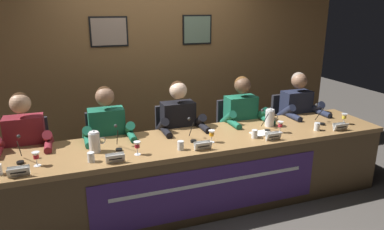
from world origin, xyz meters
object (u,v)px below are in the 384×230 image
(microphone_center, at_px, (192,134))
(document_stack_right, at_px, (262,133))
(nameplate_far_right, at_px, (340,127))
(chair_center, at_px, (175,145))
(microphone_far_left, at_px, (20,154))
(juice_glass_far_right, at_px, (344,117))
(panelist_right, at_px, (244,121))
(chair_far_left, at_px, (31,165))
(panelist_left, at_px, (108,137))
(water_cup_left, at_px, (91,158))
(juice_glass_far_left, at_px, (36,156))
(chair_right, at_px, (235,137))
(microphone_left, at_px, (118,142))
(nameplate_right, at_px, (273,136))
(panelist_far_left, at_px, (26,147))
(panelist_center, at_px, (180,129))
(chair_far_right, at_px, (288,130))
(water_cup_right, at_px, (254,134))
(water_pitcher_left_side, at_px, (95,142))
(nameplate_left, at_px, (115,158))
(juice_glass_right, at_px, (280,125))
(panelist_far_right, at_px, (299,114))
(microphone_right, at_px, (266,124))
(nameplate_far_left, at_px, (18,172))
(water_cup_far_right, at_px, (317,127))
(conference_table, at_px, (196,164))
(juice_glass_center, at_px, (212,134))
(chair_left, at_px, (108,155))
(juice_glass_left, at_px, (137,146))
(water_cup_center, at_px, (181,146))
(nameplate_center, at_px, (203,146))

(microphone_center, bearing_deg, document_stack_right, -5.01)
(nameplate_far_right, bearing_deg, chair_center, 151.21)
(microphone_far_left, height_order, juice_glass_far_right, microphone_far_left)
(chair_center, relative_size, panelist_right, 0.73)
(juice_glass_far_right, bearing_deg, panelist_right, 152.16)
(chair_far_left, height_order, panelist_left, panelist_left)
(water_cup_left, height_order, chair_center, chair_center)
(juice_glass_far_left, xyz_separation_m, chair_right, (2.20, 0.73, -0.38))
(microphone_left, bearing_deg, nameplate_right, -10.82)
(panelist_left, height_order, microphone_center, panelist_left)
(water_cup_left, height_order, nameplate_right, water_cup_left)
(chair_far_left, height_order, panelist_far_left, panelist_far_left)
(panelist_center, relative_size, chair_right, 1.36)
(chair_far_right, xyz_separation_m, juice_glass_far_right, (0.21, -0.72, 0.38))
(water_cup_right, bearing_deg, water_pitcher_left_side, 173.20)
(chair_center, relative_size, nameplate_far_right, 5.33)
(nameplate_left, bearing_deg, juice_glass_right, 5.38)
(panelist_far_right, height_order, nameplate_far_right, panelist_far_right)
(nameplate_far_right, height_order, juice_glass_far_right, juice_glass_far_right)
(microphone_far_left, distance_m, microphone_right, 2.38)
(nameplate_far_left, bearing_deg, panelist_far_right, 12.44)
(panelist_right, relative_size, water_cup_far_right, 14.50)
(microphone_right, bearing_deg, juice_glass_right, -48.53)
(juice_glass_right, height_order, juice_glass_far_right, same)
(juice_glass_far_left, distance_m, microphone_center, 1.41)
(chair_far_left, xyz_separation_m, panelist_right, (2.33, -0.20, 0.28))
(conference_table, bearing_deg, panelist_right, 32.41)
(panelist_center, height_order, juice_glass_center, panelist_center)
(juice_glass_right, xyz_separation_m, panelist_far_right, (0.63, 0.52, -0.10))
(chair_far_left, bearing_deg, panelist_far_left, -90.00)
(microphone_center, bearing_deg, nameplate_far_left, -170.24)
(nameplate_right, bearing_deg, chair_right, 88.08)
(microphone_center, bearing_deg, water_cup_right, -13.08)
(microphone_left, bearing_deg, panelist_far_left, 154.49)
(microphone_far_left, bearing_deg, nameplate_far_left, -87.37)
(chair_left, bearing_deg, chair_right, 0.00)
(water_cup_left, bearing_deg, juice_glass_right, 2.29)
(water_cup_far_right, bearing_deg, panelist_far_left, 168.51)
(nameplate_far_right, xyz_separation_m, water_cup_far_right, (-0.24, 0.08, -0.00))
(water_cup_left, bearing_deg, water_cup_right, 1.13)
(panelist_far_right, xyz_separation_m, nameplate_far_right, (0.03, -0.67, 0.05))
(juice_glass_right, bearing_deg, document_stack_right, 170.74)
(microphone_left, height_order, nameplate_far_right, microphone_left)
(juice_glass_far_left, bearing_deg, juice_glass_right, 0.21)
(chair_left, bearing_deg, microphone_left, -85.86)
(juice_glass_left, height_order, juice_glass_far_right, same)
(juice_glass_far_left, bearing_deg, nameplate_far_left, -128.22)
(juice_glass_far_left, height_order, water_cup_center, juice_glass_far_left)
(microphone_left, relative_size, nameplate_center, 1.32)
(conference_table, height_order, chair_center, chair_center)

